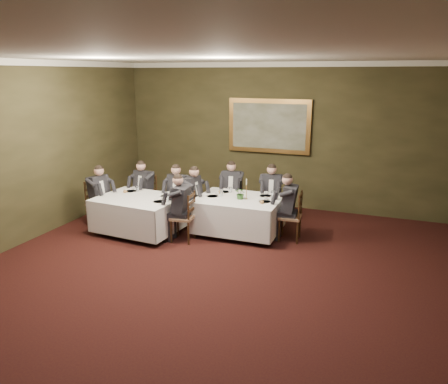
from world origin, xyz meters
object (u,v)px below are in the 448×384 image
Objects in this scene: diner_main_backleft at (232,197)px; diner_main_endleft at (192,204)px; chair_sec_endright at (184,227)px; painting at (269,126)px; table_main at (239,213)px; centerpiece at (241,193)px; diner_main_endright at (290,216)px; chair_main_backleft at (232,206)px; table_second at (139,212)px; diner_sec_endright at (183,216)px; chair_main_endright at (290,226)px; diner_sec_backleft at (145,196)px; chair_main_endleft at (191,214)px; chair_sec_backright at (179,211)px; chair_main_backright at (271,210)px; diner_main_backright at (271,201)px; chair_sec_endleft at (99,213)px; diner_sec_backright at (179,201)px; candlestick at (246,191)px; chair_sec_backleft at (146,206)px; diner_sec_endleft at (99,203)px.

diner_main_backleft and diner_main_endleft have the same top height.
chair_sec_endright is 0.49× the size of painting.
centerpiece is (0.06, -0.06, 0.44)m from table_main.
chair_main_backleft is at bearing 56.27° from diner_main_endright.
diner_sec_endright is at bearing -4.16° from table_second.
chair_main_endright and chair_sec_endright have the same top height.
diner_sec_endright reaches higher than chair_main_backleft.
chair_main_backleft reaches higher than table_main.
diner_sec_backleft is at bearing -91.52° from diner_main_endleft.
diner_main_endright is at bearing 142.77° from chair_main_backleft.
chair_sec_backright is at bearing -103.07° from chair_main_endleft.
diner_main_endleft is at bearing 19.70° from chair_main_backright.
chair_sec_backright and chair_sec_endright have the same top height.
chair_main_endleft and chair_main_endright have the same top height.
diner_main_backright is 2.15m from chair_sec_endright.
diner_sec_endright is (0.54, -0.91, 0.23)m from chair_sec_backright.
diner_main_endleft is (-1.53, -0.89, 0.00)m from diner_main_backright.
diner_main_backleft is 1.13m from centerpiece.
chair_main_backright is at bearing 33.74° from table_second.
chair_sec_backright reaches higher than table_main.
diner_main_backleft is 2.96m from chair_sec_endleft.
centerpiece is (2.40, -0.23, 0.38)m from diner_sec_backleft.
painting reaches higher than chair_sec_endright.
diner_main_endleft is at bearing 47.81° from chair_main_backleft.
centerpiece is at bearing 89.43° from chair_main_endright.
diner_main_endright is (2.15, 0.03, 0.00)m from diner_main_endleft.
diner_sec_endright is at bearing 40.15° from diner_main_backright.
diner_sec_endright is (0.18, -0.78, 0.00)m from diner_main_endleft.
centerpiece is at bearing -88.51° from painting.
diner_main_endright is 2.52m from diner_sec_backright.
chair_main_endleft is at bearing 164.69° from chair_sec_backright.
diner_main_endright and diner_sec_endright have the same top height.
candlestick is at bearing -1.54° from table_main.
diner_main_endright reaches higher than candlestick.
chair_main_endleft and chair_sec_backleft have the same top height.
chair_sec_endleft is (-2.13, 0.15, 0.00)m from chair_sec_endright.
table_second is 1.32× the size of diner_main_endright.
diner_main_endleft reaches higher than centerpiece.
table_second is at bearing -124.03° from painting.
diner_sec_endleft reaches higher than chair_sec_endleft.
chair_sec_backleft is (-2.79, -0.71, 0.00)m from chair_main_backright.
diner_main_backright is 3.79m from chair_sec_endleft.
candlestick is (0.16, -0.00, 0.48)m from table_main.
diner_sec_backleft is 1.35× the size of chair_sec_backright.
chair_main_endright is 2.54m from diner_sec_backright.
diner_sec_backleft and diner_sec_backright have the same top height.
diner_main_backleft is 1.79m from chair_main_endright.
diner_sec_backleft is at bearing 175.88° from table_main.
diner_sec_backleft is (-3.43, 0.15, 0.23)m from chair_main_endright.
chair_main_backright is 3.78m from diner_sec_endleft.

